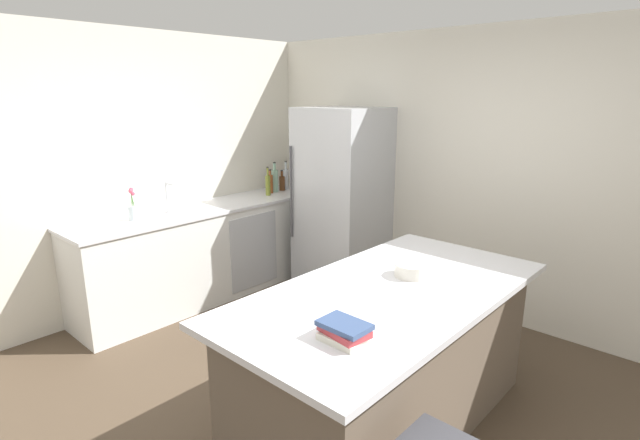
{
  "coord_description": "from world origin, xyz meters",
  "views": [
    {
      "loc": [
        1.9,
        -1.95,
        2.05
      ],
      "look_at": [
        -0.75,
        0.95,
        1.0
      ],
      "focal_mm": 27.2,
      "sensor_mm": 36.0,
      "label": 1
    }
  ],
  "objects_px": {
    "vinegar_bottle": "(270,183)",
    "soda_bottle": "(286,178)",
    "syrup_bottle": "(282,183)",
    "olive_oil_bottle": "(268,185)",
    "kitchen_island": "(387,357)",
    "refrigerator": "(342,201)",
    "gin_bottle": "(275,180)",
    "whiskey_bottle": "(300,179)",
    "cookbook_stack": "(344,331)",
    "sink_faucet": "(168,196)",
    "mixing_bowl": "(412,270)",
    "flower_vase": "(134,210)"
  },
  "relations": [
    {
      "from": "kitchen_island",
      "to": "refrigerator",
      "type": "bearing_deg",
      "value": 137.04
    },
    {
      "from": "olive_oil_bottle",
      "to": "mixing_bowl",
      "type": "relative_size",
      "value": 1.47
    },
    {
      "from": "cookbook_stack",
      "to": "whiskey_bottle",
      "type": "bearing_deg",
      "value": 138.1
    },
    {
      "from": "kitchen_island",
      "to": "refrigerator",
      "type": "relative_size",
      "value": 1.14
    },
    {
      "from": "refrigerator",
      "to": "cookbook_stack",
      "type": "relative_size",
      "value": 7.63
    },
    {
      "from": "flower_vase",
      "to": "syrup_bottle",
      "type": "height_order",
      "value": "flower_vase"
    },
    {
      "from": "soda_bottle",
      "to": "cookbook_stack",
      "type": "relative_size",
      "value": 1.32
    },
    {
      "from": "kitchen_island",
      "to": "sink_faucet",
      "type": "relative_size",
      "value": 7.18
    },
    {
      "from": "sink_faucet",
      "to": "syrup_bottle",
      "type": "distance_m",
      "value": 1.46
    },
    {
      "from": "flower_vase",
      "to": "vinegar_bottle",
      "type": "xyz_separation_m",
      "value": [
        0.01,
        1.62,
        0.02
      ]
    },
    {
      "from": "cookbook_stack",
      "to": "flower_vase",
      "type": "bearing_deg",
      "value": 172.45
    },
    {
      "from": "kitchen_island",
      "to": "sink_faucet",
      "type": "height_order",
      "value": "sink_faucet"
    },
    {
      "from": "whiskey_bottle",
      "to": "cookbook_stack",
      "type": "relative_size",
      "value": 1.22
    },
    {
      "from": "vinegar_bottle",
      "to": "soda_bottle",
      "type": "bearing_deg",
      "value": 98.47
    },
    {
      "from": "refrigerator",
      "to": "syrup_bottle",
      "type": "xyz_separation_m",
      "value": [
        -0.89,
        -0.02,
        0.08
      ]
    },
    {
      "from": "flower_vase",
      "to": "cookbook_stack",
      "type": "distance_m",
      "value": 2.75
    },
    {
      "from": "kitchen_island",
      "to": "gin_bottle",
      "type": "bearing_deg",
      "value": 150.95
    },
    {
      "from": "whiskey_bottle",
      "to": "mixing_bowl",
      "type": "distance_m",
      "value": 2.81
    },
    {
      "from": "whiskey_bottle",
      "to": "cookbook_stack",
      "type": "height_order",
      "value": "whiskey_bottle"
    },
    {
      "from": "syrup_bottle",
      "to": "gin_bottle",
      "type": "xyz_separation_m",
      "value": [
        -0.0,
        -0.11,
        0.04
      ]
    },
    {
      "from": "gin_bottle",
      "to": "mixing_bowl",
      "type": "bearing_deg",
      "value": -24.28
    },
    {
      "from": "refrigerator",
      "to": "gin_bottle",
      "type": "xyz_separation_m",
      "value": [
        -0.89,
        -0.12,
        0.12
      ]
    },
    {
      "from": "refrigerator",
      "to": "whiskey_bottle",
      "type": "height_order",
      "value": "refrigerator"
    },
    {
      "from": "flower_vase",
      "to": "cookbook_stack",
      "type": "bearing_deg",
      "value": -7.55
    },
    {
      "from": "kitchen_island",
      "to": "gin_bottle",
      "type": "height_order",
      "value": "gin_bottle"
    },
    {
      "from": "syrup_bottle",
      "to": "olive_oil_bottle",
      "type": "height_order",
      "value": "olive_oil_bottle"
    },
    {
      "from": "whiskey_bottle",
      "to": "gin_bottle",
      "type": "xyz_separation_m",
      "value": [
        -0.1,
        -0.29,
        0.01
      ]
    },
    {
      "from": "kitchen_island",
      "to": "olive_oil_bottle",
      "type": "relative_size",
      "value": 6.82
    },
    {
      "from": "olive_oil_bottle",
      "to": "flower_vase",
      "type": "bearing_deg",
      "value": -93.13
    },
    {
      "from": "kitchen_island",
      "to": "cookbook_stack",
      "type": "bearing_deg",
      "value": -73.72
    },
    {
      "from": "vinegar_bottle",
      "to": "olive_oil_bottle",
      "type": "height_order",
      "value": "olive_oil_bottle"
    },
    {
      "from": "gin_bottle",
      "to": "mixing_bowl",
      "type": "height_order",
      "value": "gin_bottle"
    },
    {
      "from": "refrigerator",
      "to": "soda_bottle",
      "type": "distance_m",
      "value": 0.93
    },
    {
      "from": "olive_oil_bottle",
      "to": "vinegar_bottle",
      "type": "bearing_deg",
      "value": 126.27
    },
    {
      "from": "sink_faucet",
      "to": "olive_oil_bottle",
      "type": "xyz_separation_m",
      "value": [
        0.1,
        1.16,
        -0.04
      ]
    },
    {
      "from": "refrigerator",
      "to": "syrup_bottle",
      "type": "relative_size",
      "value": 8.01
    },
    {
      "from": "sink_faucet",
      "to": "soda_bottle",
      "type": "distance_m",
      "value": 1.55
    },
    {
      "from": "syrup_bottle",
      "to": "cookbook_stack",
      "type": "bearing_deg",
      "value": -38.51
    },
    {
      "from": "vinegar_bottle",
      "to": "mixing_bowl",
      "type": "relative_size",
      "value": 1.25
    },
    {
      "from": "refrigerator",
      "to": "gin_bottle",
      "type": "relative_size",
      "value": 5.58
    },
    {
      "from": "refrigerator",
      "to": "flower_vase",
      "type": "xyz_separation_m",
      "value": [
        -0.88,
        -1.82,
        0.08
      ]
    },
    {
      "from": "soda_bottle",
      "to": "mixing_bowl",
      "type": "xyz_separation_m",
      "value": [
        2.55,
        -1.34,
        -0.11
      ]
    },
    {
      "from": "flower_vase",
      "to": "soda_bottle",
      "type": "relative_size",
      "value": 0.89
    },
    {
      "from": "kitchen_island",
      "to": "cookbook_stack",
      "type": "distance_m",
      "value": 0.84
    },
    {
      "from": "flower_vase",
      "to": "whiskey_bottle",
      "type": "height_order",
      "value": "whiskey_bottle"
    },
    {
      "from": "syrup_bottle",
      "to": "cookbook_stack",
      "type": "height_order",
      "value": "syrup_bottle"
    },
    {
      "from": "kitchen_island",
      "to": "whiskey_bottle",
      "type": "xyz_separation_m",
      "value": [
        -2.44,
        1.71,
        0.6
      ]
    },
    {
      "from": "whiskey_bottle",
      "to": "syrup_bottle",
      "type": "distance_m",
      "value": 0.21
    },
    {
      "from": "kitchen_island",
      "to": "soda_bottle",
      "type": "bearing_deg",
      "value": 147.88
    },
    {
      "from": "cookbook_stack",
      "to": "refrigerator",
      "type": "bearing_deg",
      "value": 130.07
    }
  ]
}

